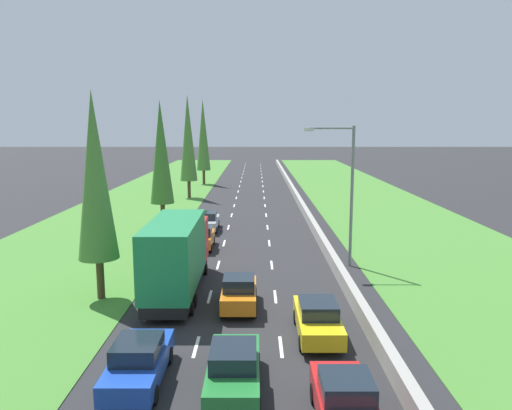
{
  "coord_description": "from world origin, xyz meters",
  "views": [
    {
      "loc": [
        0.72,
        1.94,
        9.04
      ],
      "look_at": [
        0.5,
        51.34,
        1.0
      ],
      "focal_mm": 34.52,
      "sensor_mm": 36.0,
      "label": 1
    }
  ],
  "objects_px": {
    "yellow_sedan_right_lane": "(320,319)",
    "green_box_truck_left_lane": "(179,254)",
    "blue_sedan_left_lane": "(141,361)",
    "street_light_mast": "(349,186)",
    "orange_hatchback_centre_lane": "(241,292)",
    "poplar_tree_third": "(163,153)",
    "red_hatchback_right_lane": "(347,400)",
    "orange_hatchback_left_lane": "(204,237)",
    "green_sedan_centre_lane": "(236,368)",
    "poplar_tree_fourth": "(190,138)",
    "silver_sedan_left_lane": "(210,221)",
    "poplar_tree_second": "(98,177)",
    "poplar_tree_fifth": "(205,135)"
  },
  "relations": [
    {
      "from": "blue_sedan_left_lane",
      "to": "orange_hatchback_left_lane",
      "type": "xyz_separation_m",
      "value": [
        0.1,
        19.2,
        0.02
      ]
    },
    {
      "from": "green_box_truck_left_lane",
      "to": "orange_hatchback_left_lane",
      "type": "bearing_deg",
      "value": 88.88
    },
    {
      "from": "red_hatchback_right_lane",
      "to": "poplar_tree_fourth",
      "type": "distance_m",
      "value": 49.1
    },
    {
      "from": "green_sedan_centre_lane",
      "to": "orange_hatchback_centre_lane",
      "type": "bearing_deg",
      "value": 90.53
    },
    {
      "from": "blue_sedan_left_lane",
      "to": "silver_sedan_left_lane",
      "type": "height_order",
      "value": "same"
    },
    {
      "from": "orange_hatchback_centre_lane",
      "to": "poplar_tree_third",
      "type": "bearing_deg",
      "value": 110.71
    },
    {
      "from": "green_box_truck_left_lane",
      "to": "silver_sedan_left_lane",
      "type": "height_order",
      "value": "green_box_truck_left_lane"
    },
    {
      "from": "green_sedan_centre_lane",
      "to": "street_light_mast",
      "type": "bearing_deg",
      "value": 66.86
    },
    {
      "from": "green_box_truck_left_lane",
      "to": "orange_hatchback_left_lane",
      "type": "height_order",
      "value": "green_box_truck_left_lane"
    },
    {
      "from": "green_sedan_centre_lane",
      "to": "orange_hatchback_centre_lane",
      "type": "height_order",
      "value": "orange_hatchback_centre_lane"
    },
    {
      "from": "orange_hatchback_centre_lane",
      "to": "street_light_mast",
      "type": "distance_m",
      "value": 10.96
    },
    {
      "from": "green_sedan_centre_lane",
      "to": "poplar_tree_second",
      "type": "xyz_separation_m",
      "value": [
        -7.39,
        9.09,
        5.64
      ]
    },
    {
      "from": "red_hatchback_right_lane",
      "to": "orange_hatchback_left_lane",
      "type": "xyz_separation_m",
      "value": [
        -6.71,
        21.74,
        0.0
      ]
    },
    {
      "from": "poplar_tree_fifth",
      "to": "poplar_tree_third",
      "type": "bearing_deg",
      "value": -90.45
    },
    {
      "from": "green_box_truck_left_lane",
      "to": "poplar_tree_second",
      "type": "distance_m",
      "value": 5.85
    },
    {
      "from": "blue_sedan_left_lane",
      "to": "green_sedan_centre_lane",
      "type": "bearing_deg",
      "value": -8.77
    },
    {
      "from": "poplar_tree_second",
      "to": "poplar_tree_fifth",
      "type": "height_order",
      "value": "poplar_tree_fifth"
    },
    {
      "from": "orange_hatchback_centre_lane",
      "to": "street_light_mast",
      "type": "xyz_separation_m",
      "value": [
        6.58,
        7.58,
        4.4
      ]
    },
    {
      "from": "yellow_sedan_right_lane",
      "to": "poplar_tree_fifth",
      "type": "bearing_deg",
      "value": 100.93
    },
    {
      "from": "poplar_tree_second",
      "to": "poplar_tree_fourth",
      "type": "bearing_deg",
      "value": 90.36
    },
    {
      "from": "orange_hatchback_left_lane",
      "to": "poplar_tree_second",
      "type": "distance_m",
      "value": 12.7
    },
    {
      "from": "yellow_sedan_right_lane",
      "to": "orange_hatchback_left_lane",
      "type": "xyz_separation_m",
      "value": [
        -6.69,
        15.34,
        0.02
      ]
    },
    {
      "from": "blue_sedan_left_lane",
      "to": "poplar_tree_fourth",
      "type": "height_order",
      "value": "poplar_tree_fourth"
    },
    {
      "from": "poplar_tree_third",
      "to": "orange_hatchback_centre_lane",
      "type": "bearing_deg",
      "value": -69.29
    },
    {
      "from": "green_box_truck_left_lane",
      "to": "silver_sedan_left_lane",
      "type": "distance_m",
      "value": 16.25
    },
    {
      "from": "yellow_sedan_right_lane",
      "to": "green_box_truck_left_lane",
      "type": "bearing_deg",
      "value": 141.34
    },
    {
      "from": "blue_sedan_left_lane",
      "to": "street_light_mast",
      "type": "distance_m",
      "value": 18.26
    },
    {
      "from": "orange_hatchback_left_lane",
      "to": "poplar_tree_third",
      "type": "bearing_deg",
      "value": 119.04
    },
    {
      "from": "poplar_tree_fourth",
      "to": "orange_hatchback_centre_lane",
      "type": "bearing_deg",
      "value": -78.69
    },
    {
      "from": "street_light_mast",
      "to": "orange_hatchback_left_lane",
      "type": "bearing_deg",
      "value": 155.34
    },
    {
      "from": "orange_hatchback_centre_lane",
      "to": "red_hatchback_right_lane",
      "type": "relative_size",
      "value": 1.0
    },
    {
      "from": "blue_sedan_left_lane",
      "to": "green_box_truck_left_lane",
      "type": "relative_size",
      "value": 0.48
    },
    {
      "from": "poplar_tree_third",
      "to": "blue_sedan_left_lane",
      "type": "bearing_deg",
      "value": -81.19
    },
    {
      "from": "green_box_truck_left_lane",
      "to": "red_hatchback_right_lane",
      "type": "bearing_deg",
      "value": -59.9
    },
    {
      "from": "red_hatchback_right_lane",
      "to": "yellow_sedan_right_lane",
      "type": "distance_m",
      "value": 6.4
    },
    {
      "from": "blue_sedan_left_lane",
      "to": "poplar_tree_third",
      "type": "distance_m",
      "value": 27.83
    },
    {
      "from": "green_sedan_centre_lane",
      "to": "silver_sedan_left_lane",
      "type": "height_order",
      "value": "same"
    },
    {
      "from": "red_hatchback_right_lane",
      "to": "poplar_tree_third",
      "type": "xyz_separation_m",
      "value": [
        -10.98,
        29.42,
        5.82
      ]
    },
    {
      "from": "blue_sedan_left_lane",
      "to": "poplar_tree_third",
      "type": "relative_size",
      "value": 0.4
    },
    {
      "from": "green_box_truck_left_lane",
      "to": "poplar_tree_third",
      "type": "relative_size",
      "value": 0.84
    },
    {
      "from": "red_hatchback_right_lane",
      "to": "silver_sedan_left_lane",
      "type": "distance_m",
      "value": 28.93
    },
    {
      "from": "poplar_tree_second",
      "to": "green_box_truck_left_lane",
      "type": "bearing_deg",
      "value": 11.5
    },
    {
      "from": "poplar_tree_third",
      "to": "poplar_tree_fifth",
      "type": "bearing_deg",
      "value": 89.55
    },
    {
      "from": "orange_hatchback_centre_lane",
      "to": "poplar_tree_second",
      "type": "xyz_separation_m",
      "value": [
        -7.32,
        1.44,
        5.61
      ]
    },
    {
      "from": "orange_hatchback_left_lane",
      "to": "silver_sedan_left_lane",
      "type": "distance_m",
      "value": 6.37
    },
    {
      "from": "orange_hatchback_centre_lane",
      "to": "street_light_mast",
      "type": "bearing_deg",
      "value": 49.03
    },
    {
      "from": "blue_sedan_left_lane",
      "to": "poplar_tree_second",
      "type": "distance_m",
      "value": 11.02
    },
    {
      "from": "green_box_truck_left_lane",
      "to": "orange_hatchback_left_lane",
      "type": "relative_size",
      "value": 2.41
    },
    {
      "from": "green_sedan_centre_lane",
      "to": "poplar_tree_third",
      "type": "height_order",
      "value": "poplar_tree_third"
    },
    {
      "from": "poplar_tree_fifth",
      "to": "poplar_tree_second",
      "type": "bearing_deg",
      "value": -90.12
    }
  ]
}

